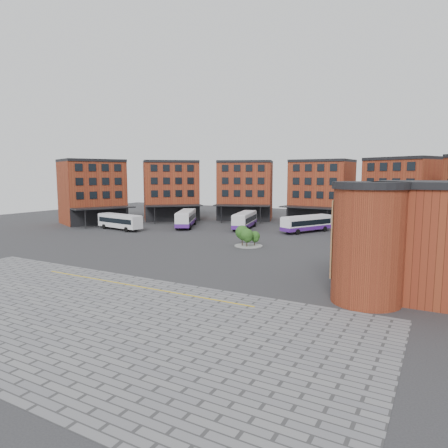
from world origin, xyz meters
The scene contains 13 objects.
ground centered at (0.00, 0.00, 0.00)m, with size 160.00×160.00×0.00m, color #28282B.
paving_zone centered at (2.00, -22.00, 0.01)m, with size 50.00×22.00×0.02m, color slate.
yellow_line centered at (2.00, -14.00, 0.03)m, with size 26.00×0.15×0.02m, color gold.
main_building centered at (-4.77, 38.25, 7.23)m, with size 94.14×42.48×14.60m.
east_building centered at (28.70, -3.06, 5.29)m, with size 17.40×15.40×10.60m.
tree_island centered at (1.94, 11.49, 1.74)m, with size 4.40×4.40×3.31m.
bus_a centered at (-28.90, 16.10, 1.88)m, with size 11.50×4.31×3.18m.
bus_b centered at (-19.47, 26.07, 1.91)m, with size 8.14×12.48×3.53m.
bus_c centered at (-7.36, 29.84, 1.84)m, with size 5.54×12.37×3.40m.
bus_d centered at (5.42, 31.17, 1.76)m, with size 7.65×11.48×3.25m.
bus_e centered at (17.59, 29.71, 1.71)m, with size 10.29×9.05×3.15m.
bus_f centered at (25.34, 25.32, 1.61)m, with size 10.17×7.77×2.97m.
blue_car centered at (23.82, -4.04, 0.65)m, with size 1.38×3.96×1.31m, color #0D10AC.
Camera 1 is at (28.62, -43.96, 11.23)m, focal length 32.00 mm.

